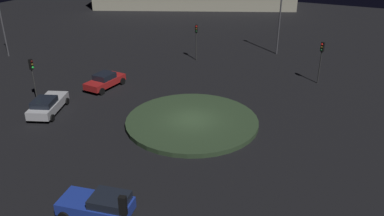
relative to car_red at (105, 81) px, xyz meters
name	(u,v)px	position (x,y,z in m)	size (l,w,h in m)	color
ground_plane	(192,123)	(3.08, 10.74, -0.74)	(116.61, 116.61, 0.00)	black
roundabout_island	(192,121)	(3.08, 10.74, -0.57)	(10.40, 10.40, 0.35)	#2D4228
car_red	(105,81)	(0.00, 0.00, 0.00)	(4.27, 2.17, 1.45)	red
car_silver	(48,105)	(6.59, -0.81, 0.00)	(4.90, 3.37, 1.46)	silver
car_blue	(99,205)	(15.06, 11.09, 0.03)	(2.58, 4.13, 1.47)	#1E38A5
traffic_light_southwest	(196,35)	(-11.56, 4.16, 2.19)	(0.39, 0.36, 4.13)	#2D2D2D
traffic_light_south	(32,71)	(5.06, -3.64, 1.98)	(0.33, 0.37, 3.81)	#2D2D2D
traffic_light_northwest	(321,54)	(-10.16, 18.08, 2.20)	(0.40, 0.37, 4.13)	#2D2D2D
streetlamp_west	(281,7)	(-18.02, 11.89, 4.86)	(0.48, 0.48, 9.10)	#4C4C51
streetlamp_south	(1,15)	(-3.14, -16.64, 4.11)	(0.46, 0.46, 7.84)	#4C4C51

